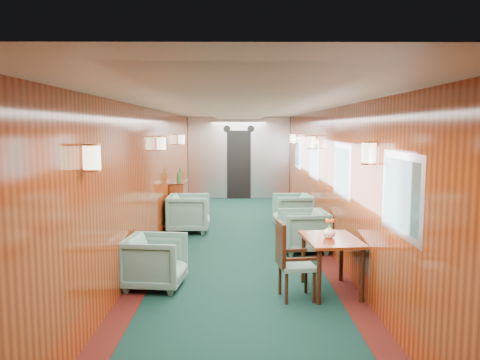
{
  "coord_description": "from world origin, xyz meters",
  "views": [
    {
      "loc": [
        -0.05,
        -7.84,
        2.07
      ],
      "look_at": [
        0.0,
        0.44,
        1.15
      ],
      "focal_mm": 35.0,
      "sensor_mm": 36.0,
      "label": 1
    }
  ],
  "objects": [
    {
      "name": "wall_sconces",
      "position": [
        0.0,
        0.57,
        1.79
      ],
      "size": [
        2.97,
        7.97,
        0.25
      ],
      "color": "#FFF2C6",
      "rests_on": "ground"
    },
    {
      "name": "armchair_right_far",
      "position": [
        1.11,
        1.8,
        0.35
      ],
      "size": [
        0.82,
        0.8,
        0.7
      ],
      "primitive_type": "imported",
      "rotation": [
        0.0,
        0.0,
        -1.5
      ],
      "color": "#22514A",
      "rests_on": "ground"
    },
    {
      "name": "windows_right",
      "position": [
        1.49,
        0.25,
        1.45
      ],
      "size": [
        0.02,
        8.6,
        0.8
      ],
      "color": "silver",
      "rests_on": "ground"
    },
    {
      "name": "armchair_right_near",
      "position": [
        1.07,
        -0.14,
        0.35
      ],
      "size": [
        0.84,
        0.82,
        0.71
      ],
      "primitive_type": "imported",
      "rotation": [
        0.0,
        0.0,
        -1.48
      ],
      "color": "#22514A",
      "rests_on": "ground"
    },
    {
      "name": "dining_table",
      "position": [
        1.13,
        -2.1,
        0.59
      ],
      "size": [
        0.73,
        0.98,
        0.7
      ],
      "rotation": [
        0.0,
        0.0,
        0.09
      ],
      "color": "maroon",
      "rests_on": "ground"
    },
    {
      "name": "credenza",
      "position": [
        -1.34,
        2.46,
        0.46
      ],
      "size": [
        0.32,
        1.01,
        1.18
      ],
      "color": "maroon",
      "rests_on": "ground"
    },
    {
      "name": "bulkhead",
      "position": [
        0.0,
        5.91,
        1.18
      ],
      "size": [
        2.98,
        0.17,
        2.39
      ],
      "color": "silver",
      "rests_on": "ground"
    },
    {
      "name": "room",
      "position": [
        0.0,
        0.0,
        1.63
      ],
      "size": [
        12.0,
        12.1,
        2.4
      ],
      "color": "black",
      "rests_on": "ground"
    },
    {
      "name": "side_chair",
      "position": [
        0.58,
        -2.33,
        0.52
      ],
      "size": [
        0.48,
        0.5,
        0.95
      ],
      "rotation": [
        0.0,
        0.0,
        0.14
      ],
      "color": "#22514A",
      "rests_on": "ground"
    },
    {
      "name": "armchair_left_near",
      "position": [
        -1.12,
        -1.9,
        0.34
      ],
      "size": [
        0.82,
        0.8,
        0.68
      ],
      "primitive_type": "imported",
      "rotation": [
        0.0,
        0.0,
        1.47
      ],
      "color": "#22514A",
      "rests_on": "ground"
    },
    {
      "name": "armchair_left_far",
      "position": [
        -1.02,
        1.41,
        0.38
      ],
      "size": [
        0.84,
        0.82,
        0.75
      ],
      "primitive_type": "imported",
      "rotation": [
        0.0,
        0.0,
        1.58
      ],
      "color": "#22514A",
      "rests_on": "ground"
    },
    {
      "name": "flower_vase",
      "position": [
        1.1,
        -2.09,
        0.78
      ],
      "size": [
        0.21,
        0.21,
        0.16
      ],
      "primitive_type": "imported",
      "rotation": [
        0.0,
        0.0,
        0.42
      ],
      "color": "white",
      "rests_on": "dining_table"
    }
  ]
}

